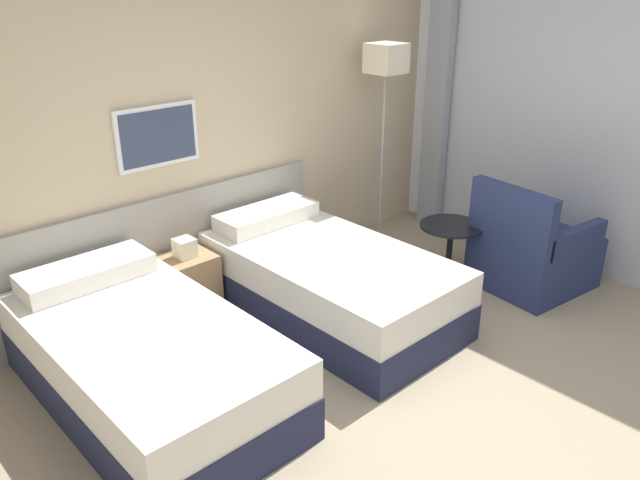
{
  "coord_description": "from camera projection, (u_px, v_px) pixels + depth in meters",
  "views": [
    {
      "loc": [
        -2.61,
        -1.72,
        2.41
      ],
      "look_at": [
        0.12,
        1.2,
        0.67
      ],
      "focal_mm": 35.0,
      "sensor_mm": 36.0,
      "label": 1
    }
  ],
  "objects": [
    {
      "name": "ground_plane",
      "position": [
        441.0,
        406.0,
        3.74
      ],
      "size": [
        16.0,
        16.0,
        0.0
      ],
      "primitive_type": "plane",
      "color": "gray"
    },
    {
      "name": "wall_headboard",
      "position": [
        207.0,
        128.0,
        4.74
      ],
      "size": [
        10.0,
        0.1,
        2.7
      ],
      "color": "#C6B28E",
      "rests_on": "ground_plane"
    },
    {
      "name": "bed_near_door",
      "position": [
        147.0,
        360.0,
        3.72
      ],
      "size": [
        1.05,
        1.94,
        0.65
      ],
      "color": "#1E233D",
      "rests_on": "ground_plane"
    },
    {
      "name": "bed_near_window",
      "position": [
        328.0,
        281.0,
        4.66
      ],
      "size": [
        1.05,
        1.94,
        0.65
      ],
      "color": "#1E233D",
      "rests_on": "ground_plane"
    },
    {
      "name": "nightstand",
      "position": [
        188.0,
        283.0,
        4.7
      ],
      "size": [
        0.39,
        0.35,
        0.6
      ],
      "color": "#9E7A51",
      "rests_on": "ground_plane"
    },
    {
      "name": "floor_lamp",
      "position": [
        386.0,
        72.0,
        5.4
      ],
      "size": [
        0.29,
        0.29,
        1.84
      ],
      "color": "#9E9993",
      "rests_on": "ground_plane"
    },
    {
      "name": "side_table",
      "position": [
        450.0,
        241.0,
        5.13
      ],
      "size": [
        0.51,
        0.51,
        0.5
      ],
      "color": "black",
      "rests_on": "ground_plane"
    },
    {
      "name": "armchair",
      "position": [
        532.0,
        253.0,
        5.08
      ],
      "size": [
        0.92,
        0.85,
        0.91
      ],
      "rotation": [
        0.0,
        0.0,
        1.44
      ],
      "color": "navy",
      "rests_on": "ground_plane"
    }
  ]
}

